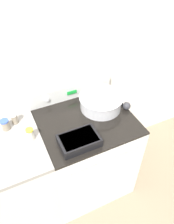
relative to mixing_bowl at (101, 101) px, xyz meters
name	(u,v)px	position (x,y,z in m)	size (l,w,h in m)	color
ground_plane	(101,207)	(-0.18, -0.43, -0.99)	(12.00, 12.00, 0.00)	gray
kitchen_wall	(66,63)	(-0.18, 0.30, 0.26)	(8.00, 0.05, 2.50)	silver
stove_range	(86,153)	(-0.18, -0.08, -0.53)	(0.78, 0.73, 0.92)	silver
control_panel	(71,91)	(-0.18, 0.24, 0.00)	(0.78, 0.07, 0.14)	silver
side_counter	(12,181)	(-0.88, -0.08, -0.52)	(0.63, 0.70, 0.93)	silver
mixing_bowl	(101,101)	(0.00, 0.00, 0.00)	(0.38, 0.38, 0.12)	silver
casserole_dish	(79,140)	(-0.34, -0.30, -0.03)	(0.29, 0.19, 0.07)	black
ladle	(125,105)	(0.19, -0.09, -0.04)	(0.07, 0.32, 0.07)	#333338
spice_jar_yellow_cap	(30,134)	(-0.64, -0.11, -0.01)	(0.06, 0.06, 0.10)	beige
spice_jar_white_cap	(14,118)	(-0.71, 0.11, -0.01)	(0.05, 0.05, 0.09)	gray
spice_jar_blue_cap	(5,125)	(-0.79, 0.07, -0.01)	(0.07, 0.07, 0.09)	gray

